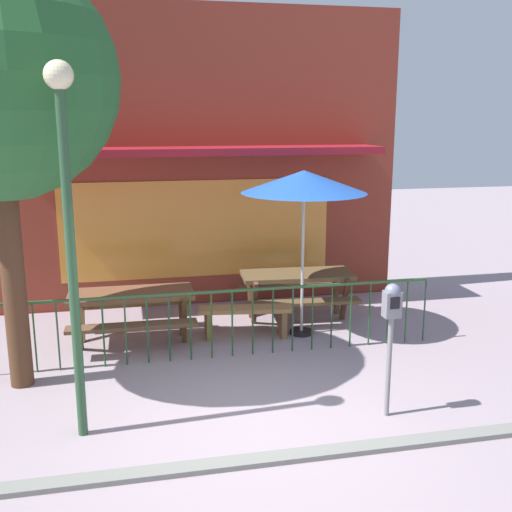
% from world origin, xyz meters
% --- Properties ---
extents(ground, '(40.00, 40.00, 0.00)m').
position_xyz_m(ground, '(0.00, 0.00, 0.00)').
color(ground, gray).
extents(pub_storefront, '(7.22, 1.38, 5.11)m').
position_xyz_m(pub_storefront, '(0.00, 4.83, 2.54)').
color(pub_storefront, '#4A2317').
rests_on(pub_storefront, ground).
extents(patio_fence_front, '(6.09, 0.04, 0.97)m').
position_xyz_m(patio_fence_front, '(-0.00, 2.01, 0.66)').
color(patio_fence_front, '#2A5028').
rests_on(patio_fence_front, ground).
extents(picnic_table_left, '(1.82, 1.39, 0.79)m').
position_xyz_m(picnic_table_left, '(-1.20, 2.85, 0.61)').
color(picnic_table_left, brown).
rests_on(picnic_table_left, ground).
extents(picnic_table_right, '(1.89, 1.48, 0.79)m').
position_xyz_m(picnic_table_right, '(1.47, 3.42, 0.61)').
color(picnic_table_right, brown).
rests_on(picnic_table_right, ground).
extents(patio_umbrella, '(1.85, 1.85, 2.51)m').
position_xyz_m(patio_umbrella, '(1.34, 2.68, 2.33)').
color(patio_umbrella, black).
rests_on(patio_umbrella, ground).
extents(patio_bench, '(1.43, 0.52, 0.48)m').
position_xyz_m(patio_bench, '(0.46, 2.69, 0.35)').
color(patio_bench, '#A77542').
rests_on(patio_bench, ground).
extents(parking_meter_near, '(0.18, 0.17, 1.53)m').
position_xyz_m(parking_meter_near, '(1.53, -0.06, 1.18)').
color(parking_meter_near, gray).
rests_on(parking_meter_near, ground).
extents(street_lamp, '(0.28, 0.28, 3.79)m').
position_xyz_m(street_lamp, '(-1.78, 0.22, 2.49)').
color(street_lamp, '#2A4F2F').
rests_on(street_lamp, ground).
extents(curb_edge, '(10.11, 0.20, 0.11)m').
position_xyz_m(curb_edge, '(0.00, -0.71, 0.00)').
color(curb_edge, slate).
rests_on(curb_edge, ground).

